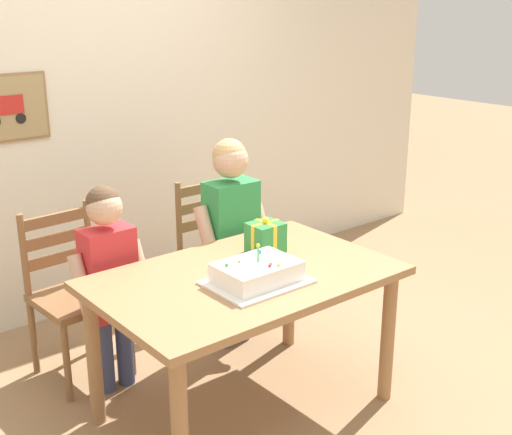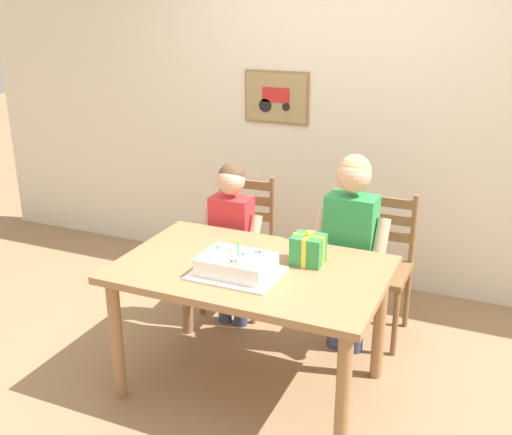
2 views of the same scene
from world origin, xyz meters
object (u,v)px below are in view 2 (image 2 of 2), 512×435
chair_right (376,266)px  child_younger (232,230)px  dining_table (251,283)px  child_older (350,236)px  birthday_cake (237,266)px  chair_left (239,243)px  gift_box_red_large (308,249)px

chair_right → child_younger: 0.95m
dining_table → child_older: 0.71m
chair_right → child_older: size_ratio=0.74×
birthday_cake → chair_left: (-0.45, 0.99, -0.32)m
dining_table → gift_box_red_large: (0.26, 0.16, 0.18)m
gift_box_red_large → chair_right: 0.82m
child_older → child_younger: 0.78m
birthday_cake → chair_left: bearing=114.5°
dining_table → chair_left: bearing=118.9°
gift_box_red_large → chair_left: gift_box_red_large is taller
dining_table → child_younger: (-0.40, 0.60, 0.03)m
child_younger → child_older: bearing=-0.0°
chair_left → child_younger: (0.08, -0.28, 0.21)m
dining_table → gift_box_red_large: bearing=31.4°
child_younger → birthday_cake: bearing=-62.3°
chair_left → child_older: bearing=-18.0°
birthday_cake → child_older: bearing=60.9°
gift_box_red_large → chair_right: gift_box_red_large is taller
dining_table → child_younger: child_younger is taller
gift_box_red_large → child_older: (0.11, 0.44, -0.06)m
birthday_cake → chair_right: size_ratio=0.48×
child_older → birthday_cake: bearing=-119.1°
child_younger → chair_left: bearing=105.6°
child_older → child_younger: (-0.78, 0.00, -0.08)m
dining_table → child_younger: bearing=124.2°
birthday_cake → chair_left: size_ratio=0.48×
birthday_cake → gift_box_red_large: birthday_cake is taller
dining_table → child_older: size_ratio=1.13×
chair_left → child_younger: bearing=-74.4°
dining_table → birthday_cake: 0.19m
gift_box_red_large → dining_table: bearing=-148.6°
child_older → child_younger: child_older is taller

